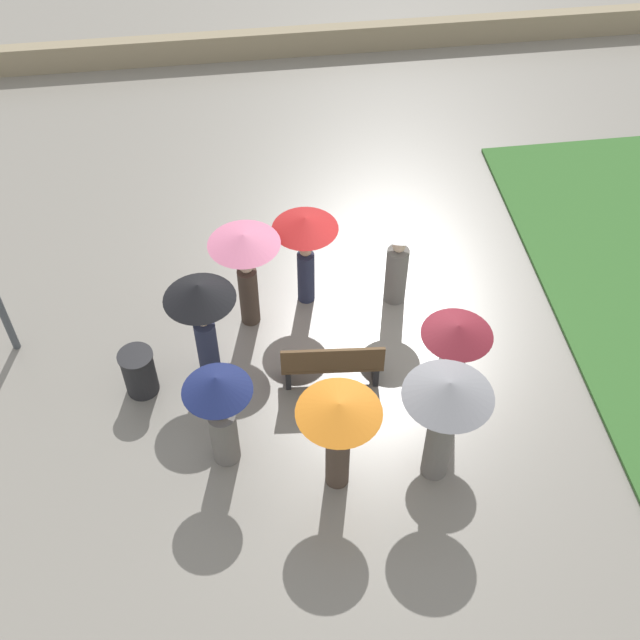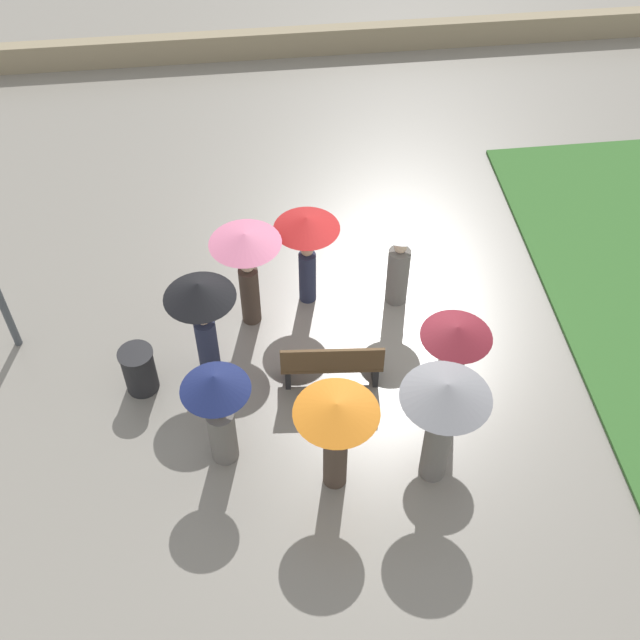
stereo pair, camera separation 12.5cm
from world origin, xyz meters
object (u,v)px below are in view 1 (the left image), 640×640
crowd_person_red (305,238)px  park_bench (332,363)px  crowd_person_black (201,308)px  crowd_person_white (399,241)px  crowd_person_orange (339,426)px  crowd_person_pink (245,259)px  trash_bin (139,372)px  crowd_person_grey (445,408)px  crowd_person_navy (220,405)px  crowd_person_maroon (452,358)px

crowd_person_red → park_bench: bearing=-150.8°
park_bench → crowd_person_red: 2.06m
crowd_person_black → crowd_person_white: bearing=-160.0°
crowd_person_orange → crowd_person_pink: bearing=100.1°
trash_bin → crowd_person_orange: 3.45m
crowd_person_grey → crowd_person_pink: bearing=134.2°
trash_bin → crowd_person_grey: (-4.08, 1.98, 1.06)m
crowd_person_navy → crowd_person_maroon: size_ratio=0.94×
trash_bin → crowd_person_maroon: size_ratio=0.42×
crowd_person_orange → crowd_person_black: bearing=120.1°
crowd_person_pink → crowd_person_orange: crowd_person_pink is taller
crowd_person_maroon → crowd_person_white: bearing=-160.6°
crowd_person_grey → crowd_person_white: size_ratio=1.06×
crowd_person_grey → crowd_person_white: crowd_person_grey is taller
crowd_person_grey → crowd_person_white: 3.39m
crowd_person_red → crowd_person_black: size_ratio=0.96×
trash_bin → crowd_person_white: crowd_person_white is taller
trash_bin → crowd_person_grey: bearing=154.1°
crowd_person_navy → crowd_person_orange: bearing=145.5°
crowd_person_grey → crowd_person_black: size_ratio=1.08×
crowd_person_black → crowd_person_red: bearing=-141.4°
park_bench → crowd_person_orange: 1.90m
crowd_person_red → crowd_person_pink: size_ratio=0.95×
park_bench → trash_bin: 2.89m
crowd_person_maroon → crowd_person_pink: bearing=-116.5°
crowd_person_navy → crowd_person_black: crowd_person_black is taller
crowd_person_black → crowd_person_maroon: size_ratio=0.97×
crowd_person_orange → crowd_person_white: (-1.47, -3.35, 0.00)m
park_bench → crowd_person_pink: (1.14, -1.47, 0.91)m
crowd_person_pink → trash_bin: bearing=99.7°
crowd_person_navy → crowd_person_white: crowd_person_white is taller
crowd_person_black → crowd_person_orange: size_ratio=1.05×
trash_bin → crowd_person_navy: bearing=131.4°
crowd_person_navy → crowd_person_red: 3.32m
trash_bin → crowd_person_navy: 1.99m
park_bench → trash_bin: park_bench is taller
park_bench → crowd_person_navy: (1.67, 1.12, 0.75)m
park_bench → crowd_person_pink: bearing=-47.6°
crowd_person_black → park_bench: bearing=164.5°
crowd_person_navy → crowd_person_white: 4.05m
crowd_person_orange → crowd_person_navy: bearing=151.7°
crowd_person_grey → crowd_person_black: bearing=151.6°
park_bench → crowd_person_navy: size_ratio=0.87×
crowd_person_red → crowd_person_black: (1.66, 1.32, 0.03)m
crowd_person_maroon → crowd_person_white: (0.27, -2.40, 0.06)m
crowd_person_red → crowd_person_orange: bearing=-156.1°
crowd_person_black → crowd_person_grey: bearing=143.7°
park_bench → crowd_person_black: size_ratio=0.84×
crowd_person_black → crowd_person_pink: (-0.70, -0.95, -0.02)m
crowd_person_maroon → trash_bin: bearing=-89.7°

